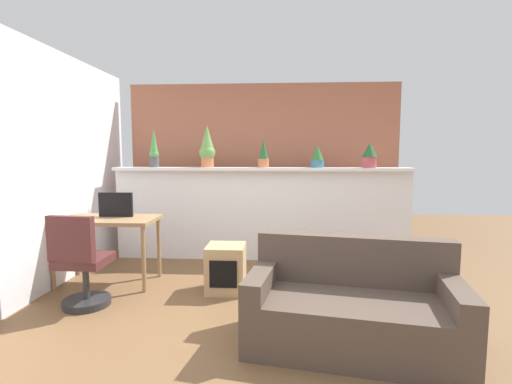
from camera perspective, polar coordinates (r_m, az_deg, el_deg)
name	(u,v)px	position (r m, az deg, el deg)	size (l,w,h in m)	color
ground_plane	(250,324)	(3.41, -0.99, -19.57)	(12.00, 12.00, 0.00)	brown
divider_wall	(261,215)	(5.14, 0.77, -3.55)	(4.02, 0.16, 1.24)	white
plant_shelf	(261,169)	(5.04, 0.76, 3.56)	(4.02, 0.29, 0.04)	white
brick_wall_behind	(263,168)	(5.67, 1.07, 3.76)	(4.02, 0.10, 2.50)	#AD664C
side_wall_left	(22,171)	(4.28, -32.32, 2.78)	(0.12, 4.40, 2.60)	white
potted_plant_0	(154,149)	(5.32, -15.39, 6.32)	(0.13, 0.13, 0.54)	#4C4C51
potted_plant_1	(207,147)	(5.16, -7.50, 6.82)	(0.22, 0.22, 0.57)	#C66B42
potted_plant_2	(263,154)	(5.04, 1.15, 5.82)	(0.15, 0.15, 0.37)	#C66B42
potted_plant_3	(317,156)	(5.08, 9.40, 5.41)	(0.17, 0.17, 0.30)	#386B84
potted_plant_4	(369,155)	(5.16, 17.02, 5.50)	(0.20, 0.20, 0.33)	#B7474C
desk	(107,225)	(4.50, -21.87, -4.76)	(1.10, 0.60, 0.75)	#99754C
tv_monitor	(116,205)	(4.50, -20.72, -1.82)	(0.39, 0.04, 0.28)	black
office_chair	(82,268)	(3.94, -25.20, -10.53)	(0.46, 0.47, 0.91)	#262628
side_cube_shelf	(226,268)	(4.04, -4.65, -11.60)	(0.40, 0.41, 0.50)	tan
couch	(352,309)	(3.06, 14.54, -17.05)	(1.67, 1.02, 0.80)	brown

